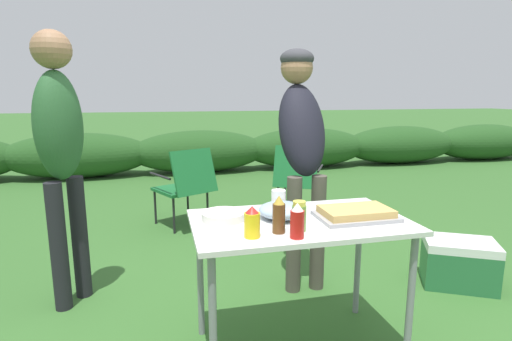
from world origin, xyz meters
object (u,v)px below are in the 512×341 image
at_px(plate_stack, 223,216).
at_px(paper_cup_stack, 278,199).
at_px(beer_bottle, 279,215).
at_px(camp_chair_green_behind_table, 186,183).
at_px(cooler_box, 459,263).
at_px(camp_chair_near_hedge, 298,177).
at_px(relish_jar, 299,216).
at_px(standing_person_in_red_jacket, 60,142).
at_px(folding_table, 299,234).
at_px(mustard_bottle, 252,222).
at_px(food_tray, 356,214).
at_px(standing_person_in_olive_jacket, 301,136).
at_px(ketchup_bottle, 297,221).
at_px(mixing_bowl, 282,210).

bearing_deg(plate_stack, paper_cup_stack, 22.06).
xyz_separation_m(beer_bottle, camp_chair_green_behind_table, (-0.28, 2.36, -0.36)).
bearing_deg(cooler_box, beer_bottle, 49.38).
xyz_separation_m(beer_bottle, camp_chair_near_hedge, (0.95, 2.38, -0.36)).
xyz_separation_m(relish_jar, standing_person_in_red_jacket, (-1.22, 1.00, 0.27)).
bearing_deg(folding_table, plate_stack, 166.69).
xyz_separation_m(plate_stack, mustard_bottle, (0.09, -0.28, 0.05)).
bearing_deg(relish_jar, standing_person_in_red_jacket, 140.82).
bearing_deg(food_tray, paper_cup_stack, 140.63).
bearing_deg(paper_cup_stack, beer_bottle, -106.63).
relative_size(paper_cup_stack, standing_person_in_red_jacket, 0.06).
bearing_deg(plate_stack, standing_person_in_olive_jacket, 45.69).
bearing_deg(folding_table, standing_person_in_olive_jacket, 69.81).
bearing_deg(camp_chair_green_behind_table, cooler_box, -71.17).
height_order(relish_jar, mustard_bottle, mustard_bottle).
distance_m(paper_cup_stack, camp_chair_green_behind_table, 2.04).
bearing_deg(ketchup_bottle, mixing_bowl, 85.69).
xyz_separation_m(relish_jar, camp_chair_green_behind_table, (-0.38, 2.36, -0.34)).
xyz_separation_m(camp_chair_near_hedge, cooler_box, (0.60, -1.79, -0.30)).
bearing_deg(beer_bottle, plate_stack, 131.35).
relative_size(folding_table, relish_jar, 7.67).
bearing_deg(standing_person_in_olive_jacket, camp_chair_green_behind_table, 116.29).
relative_size(plate_stack, mustard_bottle, 1.54).
height_order(plate_stack, beer_bottle, beer_bottle).
bearing_deg(relish_jar, folding_table, 68.67).
bearing_deg(standing_person_in_olive_jacket, ketchup_bottle, -111.13).
relative_size(folding_table, ketchup_bottle, 6.81).
height_order(food_tray, paper_cup_stack, paper_cup_stack).
relative_size(standing_person_in_red_jacket, cooler_box, 3.05).
bearing_deg(camp_chair_near_hedge, camp_chair_green_behind_table, -150.08).
bearing_deg(paper_cup_stack, mixing_bowl, -100.79).
height_order(standing_person_in_red_jacket, camp_chair_green_behind_table, standing_person_in_red_jacket).
bearing_deg(paper_cup_stack, camp_chair_green_behind_table, 101.20).
xyz_separation_m(paper_cup_stack, cooler_box, (1.43, 0.21, -0.62)).
bearing_deg(standing_person_in_red_jacket, camp_chair_green_behind_table, 1.28).
bearing_deg(paper_cup_stack, folding_table, -78.56).
height_order(paper_cup_stack, cooler_box, paper_cup_stack).
relative_size(plate_stack, paper_cup_stack, 2.13).
bearing_deg(folding_table, mixing_bowl, 147.04).
relative_size(food_tray, camp_chair_green_behind_table, 0.48).
bearing_deg(paper_cup_stack, standing_person_in_olive_jacket, 58.86).
bearing_deg(camp_chair_near_hedge, mustard_bottle, -85.00).
xyz_separation_m(mixing_bowl, ketchup_bottle, (-0.02, -0.30, 0.04)).
height_order(mixing_bowl, cooler_box, mixing_bowl).
height_order(food_tray, mustard_bottle, mustard_bottle).
xyz_separation_m(mustard_bottle, standing_person_in_olive_jacket, (0.58, 0.96, 0.28)).
distance_m(ketchup_bottle, standing_person_in_red_jacket, 1.63).
relative_size(mixing_bowl, paper_cup_stack, 2.32).
relative_size(relish_jar, beer_bottle, 0.81).
height_order(relish_jar, cooler_box, relish_jar).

